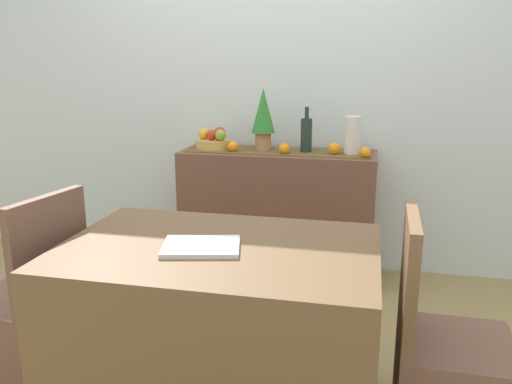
{
  "coord_description": "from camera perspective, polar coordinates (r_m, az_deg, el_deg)",
  "views": [
    {
      "loc": [
        0.65,
        -2.36,
        1.42
      ],
      "look_at": [
        0.05,
        0.34,
        0.71
      ],
      "focal_mm": 36.82,
      "sensor_mm": 36.0,
      "label": 1
    }
  ],
  "objects": [
    {
      "name": "room_wall_rear",
      "position": [
        3.6,
        2.2,
        13.2
      ],
      "size": [
        6.4,
        0.06,
        2.7
      ],
      "primitive_type": "cube",
      "color": "silver",
      "rests_on": "ground"
    },
    {
      "name": "chair_near_window",
      "position": [
        2.54,
        -23.39,
        -14.01
      ],
      "size": [
        0.47,
        0.47,
        0.9
      ],
      "color": "brown",
      "rests_on": "ground"
    },
    {
      "name": "orange_loose_mid",
      "position": [
        3.29,
        8.5,
        4.66
      ],
      "size": [
        0.08,
        0.08,
        0.08
      ],
      "primitive_type": "sphere",
      "color": "orange",
      "rests_on": "sideboard_console"
    },
    {
      "name": "fruit_bowl",
      "position": [
        3.48,
        -4.68,
        5.24
      ],
      "size": [
        0.22,
        0.22,
        0.06
      ],
      "primitive_type": "cylinder",
      "color": "gold",
      "rests_on": "table_runner"
    },
    {
      "name": "sideboard_console",
      "position": [
        3.48,
        2.34,
        -2.41
      ],
      "size": [
        1.25,
        0.42,
        0.84
      ],
      "primitive_type": "cube",
      "color": "brown",
      "rests_on": "ground"
    },
    {
      "name": "apple_front",
      "position": [
        3.42,
        -3.88,
        6.19
      ],
      "size": [
        0.07,
        0.07,
        0.07
      ],
      "primitive_type": "sphere",
      "color": "olive",
      "rests_on": "fruit_bowl"
    },
    {
      "name": "apple_right",
      "position": [
        3.49,
        -3.98,
        6.43
      ],
      "size": [
        0.08,
        0.08,
        0.08
      ],
      "primitive_type": "sphere",
      "color": "#AA362A",
      "rests_on": "fruit_bowl"
    },
    {
      "name": "ground_plane",
      "position": [
        2.83,
        -2.56,
        -16.0
      ],
      "size": [
        6.4,
        6.4,
        0.02
      ],
      "primitive_type": "cube",
      "color": "#988150",
      "rests_on": "ground"
    },
    {
      "name": "wine_bottle",
      "position": [
        3.34,
        5.48,
        6.22
      ],
      "size": [
        0.07,
        0.07,
        0.29
      ],
      "color": "#233127",
      "rests_on": "sideboard_console"
    },
    {
      "name": "apple_center",
      "position": [
        3.45,
        -4.84,
        6.19
      ],
      "size": [
        0.07,
        0.07,
        0.07
      ],
      "primitive_type": "sphere",
      "color": "red",
      "rests_on": "fruit_bowl"
    },
    {
      "name": "orange_loose_far",
      "position": [
        3.28,
        3.1,
        4.7
      ],
      "size": [
        0.07,
        0.07,
        0.07
      ],
      "primitive_type": "sphere",
      "color": "orange",
      "rests_on": "sideboard_console"
    },
    {
      "name": "open_book",
      "position": [
        1.95,
        -5.98,
        -5.92
      ],
      "size": [
        0.32,
        0.27,
        0.02
      ],
      "primitive_type": "cube",
      "rotation": [
        0.0,
        0.0,
        0.23
      ],
      "color": "white",
      "rests_on": "dining_table"
    },
    {
      "name": "potted_plant",
      "position": [
        3.37,
        0.79,
        8.28
      ],
      "size": [
        0.15,
        0.15,
        0.4
      ],
      "color": "#B3734B",
      "rests_on": "sideboard_console"
    },
    {
      "name": "orange_loose_near_bowl",
      "position": [
        3.22,
        11.77,
        4.22
      ],
      "size": [
        0.07,
        0.07,
        0.07
      ],
      "primitive_type": "sphere",
      "color": "orange",
      "rests_on": "sideboard_console"
    },
    {
      "name": "apple_rear",
      "position": [
        3.5,
        -5.7,
        6.33
      ],
      "size": [
        0.07,
        0.07,
        0.07
      ],
      "primitive_type": "sphere",
      "color": "gold",
      "rests_on": "fruit_bowl"
    },
    {
      "name": "table_runner",
      "position": [
        3.38,
        2.41,
        4.47
      ],
      "size": [
        1.17,
        0.32,
        0.01
      ],
      "primitive_type": "cube",
      "color": "brown",
      "rests_on": "sideboard_console"
    },
    {
      "name": "ceramic_vase",
      "position": [
        3.31,
        10.42,
        6.06
      ],
      "size": [
        0.1,
        0.1,
        0.24
      ],
      "primitive_type": "cylinder",
      "color": "silver",
      "rests_on": "sideboard_console"
    },
    {
      "name": "orange_loose_end",
      "position": [
        3.36,
        -2.54,
        4.95
      ],
      "size": [
        0.07,
        0.07,
        0.07
      ],
      "primitive_type": "sphere",
      "color": "orange",
      "rests_on": "sideboard_console"
    },
    {
      "name": "dining_table",
      "position": [
        2.14,
        -3.9,
        -15.17
      ],
      "size": [
        1.19,
        0.8,
        0.74
      ],
      "primitive_type": "cube",
      "color": "brown",
      "rests_on": "ground"
    }
  ]
}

